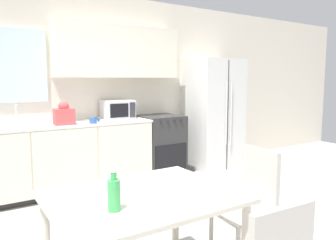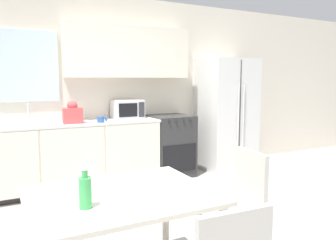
{
  "view_description": "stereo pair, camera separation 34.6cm",
  "coord_description": "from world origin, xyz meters",
  "px_view_note": "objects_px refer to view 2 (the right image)",
  "views": [
    {
      "loc": [
        -1.38,
        -2.33,
        1.47
      ],
      "look_at": [
        0.48,
        0.56,
        1.05
      ],
      "focal_mm": 35.0,
      "sensor_mm": 36.0,
      "label": 1
    },
    {
      "loc": [
        -1.08,
        -2.51,
        1.47
      ],
      "look_at": [
        0.48,
        0.56,
        1.05
      ],
      "focal_mm": 35.0,
      "sensor_mm": 36.0,
      "label": 2
    }
  ],
  "objects_px": {
    "coffee_mug": "(101,119)",
    "dining_table": "(121,208)",
    "dining_chair_side": "(241,202)",
    "drink_bottle": "(85,191)",
    "microwave": "(128,109)",
    "oven_range": "(170,145)",
    "refrigerator": "(226,114)"
  },
  "relations": [
    {
      "from": "dining_table",
      "to": "dining_chair_side",
      "type": "distance_m",
      "value": 0.96
    },
    {
      "from": "dining_table",
      "to": "dining_chair_side",
      "type": "xyz_separation_m",
      "value": [
        0.96,
        -0.04,
        -0.11
      ]
    },
    {
      "from": "dining_table",
      "to": "drink_bottle",
      "type": "xyz_separation_m",
      "value": [
        -0.26,
        -0.14,
        0.2
      ]
    },
    {
      "from": "microwave",
      "to": "drink_bottle",
      "type": "height_order",
      "value": "microwave"
    },
    {
      "from": "oven_range",
      "to": "microwave",
      "type": "bearing_deg",
      "value": 170.43
    },
    {
      "from": "refrigerator",
      "to": "dining_chair_side",
      "type": "distance_m",
      "value": 3.04
    },
    {
      "from": "dining_chair_side",
      "to": "drink_bottle",
      "type": "relative_size",
      "value": 3.87
    },
    {
      "from": "refrigerator",
      "to": "dining_table",
      "type": "bearing_deg",
      "value": -137.43
    },
    {
      "from": "dining_table",
      "to": "dining_chair_side",
      "type": "relative_size",
      "value": 1.25
    },
    {
      "from": "oven_range",
      "to": "drink_bottle",
      "type": "bearing_deg",
      "value": -125.81
    },
    {
      "from": "refrigerator",
      "to": "drink_bottle",
      "type": "relative_size",
      "value": 7.55
    },
    {
      "from": "drink_bottle",
      "to": "refrigerator",
      "type": "bearing_deg",
      "value": 41.57
    },
    {
      "from": "refrigerator",
      "to": "coffee_mug",
      "type": "bearing_deg",
      "value": -175.65
    },
    {
      "from": "oven_range",
      "to": "microwave",
      "type": "distance_m",
      "value": 0.88
    },
    {
      "from": "oven_range",
      "to": "microwave",
      "type": "relative_size",
      "value": 2.18
    },
    {
      "from": "microwave",
      "to": "drink_bottle",
      "type": "xyz_separation_m",
      "value": [
        -1.25,
        -2.75,
        -0.21
      ]
    },
    {
      "from": "coffee_mug",
      "to": "dining_table",
      "type": "bearing_deg",
      "value": -102.62
    },
    {
      "from": "oven_range",
      "to": "dining_chair_side",
      "type": "xyz_separation_m",
      "value": [
        -0.69,
        -2.54,
        0.07
      ]
    },
    {
      "from": "drink_bottle",
      "to": "microwave",
      "type": "bearing_deg",
      "value": 65.52
    },
    {
      "from": "coffee_mug",
      "to": "dining_table",
      "type": "xyz_separation_m",
      "value": [
        -0.51,
        -2.28,
        -0.31
      ]
    },
    {
      "from": "refrigerator",
      "to": "microwave",
      "type": "bearing_deg",
      "value": 174.61
    },
    {
      "from": "microwave",
      "to": "coffee_mug",
      "type": "xyz_separation_m",
      "value": [
        -0.48,
        -0.32,
        -0.09
      ]
    },
    {
      "from": "microwave",
      "to": "dining_table",
      "type": "bearing_deg",
      "value": -110.89
    },
    {
      "from": "refrigerator",
      "to": "drink_bottle",
      "type": "height_order",
      "value": "refrigerator"
    },
    {
      "from": "oven_range",
      "to": "dining_chair_side",
      "type": "height_order",
      "value": "oven_range"
    },
    {
      "from": "coffee_mug",
      "to": "dining_chair_side",
      "type": "relative_size",
      "value": 0.14
    },
    {
      "from": "oven_range",
      "to": "dining_chair_side",
      "type": "distance_m",
      "value": 2.63
    },
    {
      "from": "dining_table",
      "to": "dining_chair_side",
      "type": "height_order",
      "value": "dining_chair_side"
    },
    {
      "from": "coffee_mug",
      "to": "microwave",
      "type": "bearing_deg",
      "value": 33.62
    },
    {
      "from": "microwave",
      "to": "dining_table",
      "type": "height_order",
      "value": "microwave"
    },
    {
      "from": "drink_bottle",
      "to": "coffee_mug",
      "type": "bearing_deg",
      "value": 72.44
    },
    {
      "from": "microwave",
      "to": "dining_chair_side",
      "type": "height_order",
      "value": "microwave"
    }
  ]
}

